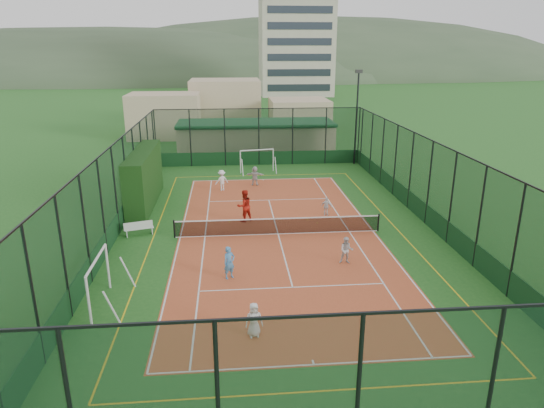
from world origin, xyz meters
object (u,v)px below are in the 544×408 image
Objects in this scene: clubhouse at (256,137)px; child_far_right at (326,206)px; floodlight_ne at (356,118)px; child_near_right at (347,250)px; futsal_goal_near at (99,283)px; futsal_goal_far at (257,161)px; child_far_left at (222,180)px; child_near_left at (254,320)px; child_near_mid at (229,263)px; white_bench at (139,228)px; child_far_back at (255,176)px; apartment_tower at (296,22)px; coach at (244,206)px.

clubhouse reaches higher than child_far_right.
floodlight_ne is 21.77m from child_near_right.
floodlight_ne is 29.24m from futsal_goal_near.
floodlight_ne reaches higher than futsal_goal_far.
futsal_goal_near is at bearing 49.72° from child_far_left.
child_far_right is at bearing 61.73° from child_near_left.
child_far_left is (-0.48, 14.30, 0.00)m from child_near_mid.
child_far_right is at bearing -4.41° from white_bench.
child_far_left is (-1.35, 19.07, 0.11)m from child_near_left.
child_far_left is 2.78m from child_far_back.
futsal_goal_near reaches higher than child_near_right.
apartment_tower reaches higher than child_near_right.
child_near_right is (10.96, 3.11, -0.34)m from futsal_goal_near.
child_far_right is (6.11, 8.17, -0.19)m from child_near_mid.
child_near_left is 1.14× the size of child_far_right.
child_near_right is at bearing -105.29° from floodlight_ne.
futsal_goal_near reaches higher than child_far_left.
child_near_left is at bearing 98.08° from child_far_back.
futsal_goal_far is 12.13m from coach.
white_bench is 11.71m from child_near_right.
futsal_goal_near is 18.98m from child_far_back.
white_bench is 12.02m from child_far_back.
child_near_right reaches higher than child_near_left.
child_near_mid is at bearing -95.81° from clubhouse.
child_far_right is at bearing -48.24° from futsal_goal_near.
child_far_left is (-2.91, -5.29, -0.17)m from futsal_goal_far.
futsal_goal_far is 11.99m from child_far_right.
white_bench is 1.03× the size of child_far_left.
child_far_back is at bearing 51.25° from child_near_mid.
child_near_mid reaches higher than child_near_right.
child_far_right is (11.37, 10.19, -0.44)m from futsal_goal_near.
white_bench is 0.80× the size of coach.
floodlight_ne reaches higher than child_near_left.
child_far_right is at bearing -80.06° from clubhouse.
clubhouse reaches higher than coach.
white_bench is 1.17× the size of child_near_right.
child_far_back reaches higher than white_bench.
coach is at bearing 51.50° from child_near_mid.
clubhouse reaches higher than child_near_mid.
futsal_goal_near is 11.40m from child_near_right.
child_near_left is at bearing -114.29° from futsal_goal_near.
futsal_goal_near is at bearing -124.90° from floodlight_ne.
futsal_goal_near is 2.41× the size of child_near_left.
futsal_goal_near is at bearing -108.20° from white_bench.
child_near_right is 1.17× the size of child_far_right.
clubhouse is at bearing 53.51° from white_bench.
child_far_left reaches higher than child_near_left.
futsal_goal_far is (-8.94, -2.25, -3.18)m from floodlight_ne.
floodlight_ne is 0.28× the size of apartment_tower.
child_near_left is at bearing -93.39° from clubhouse.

